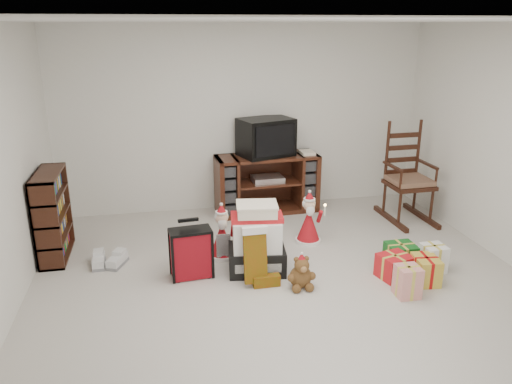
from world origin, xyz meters
TOP-DOWN VIEW (x-y plane):
  - room at (0.00, 0.00)m, footprint 5.01×5.01m
  - tv_stand at (0.29, 2.22)m, footprint 1.41×0.56m
  - bookshelf at (-2.34, 1.30)m, footprint 0.27×0.80m
  - rocking_chair at (2.04, 1.59)m, footprint 0.57×0.91m
  - gift_pile at (-0.21, 0.49)m, footprint 0.63×0.50m
  - red_suitcase at (-0.89, 0.50)m, footprint 0.42×0.25m
  - stocking at (-0.29, 0.19)m, footprint 0.29×0.13m
  - teddy_bear at (0.14, 0.06)m, footprint 0.22×0.20m
  - santa_figurine at (0.54, 1.09)m, footprint 0.31×0.29m
  - mrs_claus_figurine at (-0.52, 0.89)m, footprint 0.31×0.29m
  - sneaker_pair at (-1.76, 0.93)m, footprint 0.39×0.33m
  - gift_cluster at (1.31, 0.02)m, footprint 0.79×0.89m
  - crt_television at (0.27, 2.23)m, footprint 0.80×0.68m

SIDE VIEW (x-z plane):
  - sneaker_pair at x=-1.76m, z-range 0.00..0.11m
  - gift_cluster at x=1.31m, z-range 0.00..0.27m
  - teddy_bear at x=0.14m, z-range -0.02..0.31m
  - mrs_claus_figurine at x=-0.52m, z-range -0.07..0.55m
  - santa_figurine at x=0.54m, z-range -0.07..0.56m
  - red_suitcase at x=-0.89m, z-range -0.04..0.57m
  - stocking at x=-0.29m, z-range 0.00..0.63m
  - gift_pile at x=-0.21m, z-range -0.04..0.69m
  - tv_stand at x=0.29m, z-range 0.00..0.80m
  - rocking_chair at x=2.04m, z-range -0.21..1.13m
  - bookshelf at x=-2.34m, z-range -0.02..0.96m
  - crt_television at x=0.27m, z-range 0.79..1.30m
  - room at x=0.00m, z-range -0.01..2.51m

